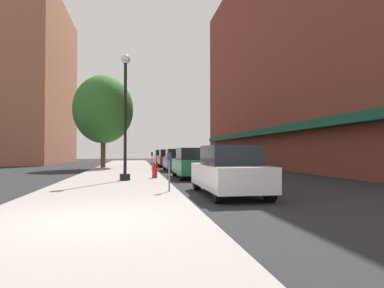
# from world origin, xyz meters

# --- Properties ---
(ground_plane) EXTENTS (90.00, 90.00, 0.00)m
(ground_plane) POSITION_xyz_m (4.00, 18.00, 0.00)
(ground_plane) COLOR #232326
(sidewalk_slab) EXTENTS (4.80, 50.00, 0.12)m
(sidewalk_slab) POSITION_xyz_m (0.00, 19.00, 0.06)
(sidewalk_slab) COLOR gray
(sidewalk_slab) RESTS_ON ground
(building_right_brick) EXTENTS (6.80, 40.00, 21.24)m
(building_right_brick) POSITION_xyz_m (14.99, 22.00, 10.60)
(building_right_brick) COLOR brown
(building_right_brick) RESTS_ON ground
(building_far_background) EXTENTS (6.80, 18.00, 19.93)m
(building_far_background) POSITION_xyz_m (-11.01, 37.00, 9.95)
(building_far_background) COLOR #9E6047
(building_far_background) RESTS_ON ground
(lamppost) EXTENTS (0.48, 0.48, 5.90)m
(lamppost) POSITION_xyz_m (0.44, 8.99, 3.20)
(lamppost) COLOR black
(lamppost) RESTS_ON sidewalk_slab
(fire_hydrant) EXTENTS (0.33, 0.26, 0.79)m
(fire_hydrant) POSITION_xyz_m (1.89, 10.23, 0.52)
(fire_hydrant) COLOR red
(fire_hydrant) RESTS_ON sidewalk_slab
(parking_meter_near) EXTENTS (0.14, 0.09, 1.31)m
(parking_meter_near) POSITION_xyz_m (2.05, 4.39, 0.95)
(parking_meter_near) COLOR slate
(parking_meter_near) RESTS_ON sidewalk_slab
(parking_meter_far) EXTENTS (0.14, 0.09, 1.31)m
(parking_meter_far) POSITION_xyz_m (2.05, 16.49, 0.95)
(parking_meter_far) COLOR slate
(parking_meter_far) RESTS_ON sidewalk_slab
(tree_near) EXTENTS (5.00, 5.00, 7.79)m
(tree_near) POSITION_xyz_m (-1.79, 22.03, 5.02)
(tree_near) COLOR #4C3823
(tree_near) RESTS_ON sidewalk_slab
(car_white) EXTENTS (1.80, 4.30, 1.66)m
(car_white) POSITION_xyz_m (4.00, 3.96, 0.81)
(car_white) COLOR black
(car_white) RESTS_ON ground
(car_green) EXTENTS (1.80, 4.30, 1.66)m
(car_green) POSITION_xyz_m (4.00, 11.20, 0.81)
(car_green) COLOR black
(car_green) RESTS_ON ground
(car_blue) EXTENTS (1.80, 4.30, 1.66)m
(car_blue) POSITION_xyz_m (4.00, 18.11, 0.81)
(car_blue) COLOR black
(car_blue) RESTS_ON ground
(car_red) EXTENTS (1.80, 4.30, 1.66)m
(car_red) POSITION_xyz_m (4.00, 25.23, 0.81)
(car_red) COLOR black
(car_red) RESTS_ON ground
(car_silver) EXTENTS (1.80, 4.30, 1.66)m
(car_silver) POSITION_xyz_m (4.00, 32.51, 0.81)
(car_silver) COLOR black
(car_silver) RESTS_ON ground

